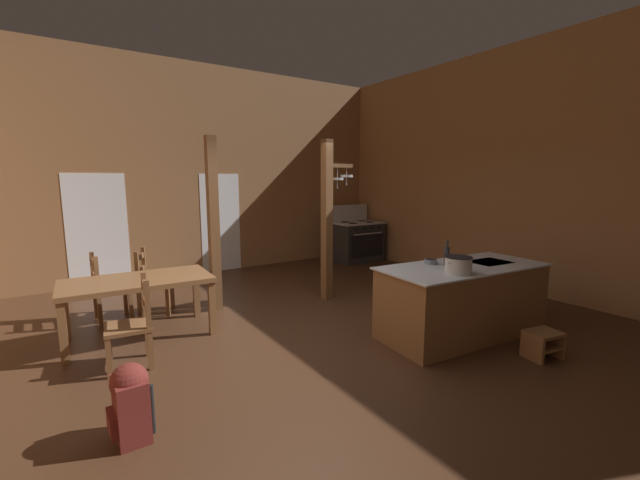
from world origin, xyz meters
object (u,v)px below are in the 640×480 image
Objects in this scene: dining_table at (138,286)px; mixing_bowl_on_counter at (431,262)px; ladderback_chair_by_post at (108,289)px; ladderback_chair_at_table_end at (152,283)px; ladderback_chair_near_window at (133,324)px; backpack at (130,400)px; stove_range at (357,241)px; bottle_tall_on_counter at (447,256)px; stockpot_on_counter at (458,265)px; kitchen_island at (462,300)px; step_stool at (543,342)px.

mixing_bowl_on_counter is at bearing -30.76° from dining_table.
ladderback_chair_by_post reaches higher than mixing_bowl_on_counter.
ladderback_chair_at_table_end is (0.31, 0.87, -0.20)m from dining_table.
ladderback_chair_near_window and ladderback_chair_by_post have the same top height.
ladderback_chair_by_post reaches higher than backpack.
mixing_bowl_on_counter is (-2.05, -4.02, 0.43)m from stove_range.
bottle_tall_on_counter is (0.09, -0.17, 0.10)m from mixing_bowl_on_counter.
ladderback_chair_at_table_end is 4.24m from stockpot_on_counter.
stockpot_on_counter is at bearing -115.80° from stove_range.
kitchen_island is 5.93× the size of stockpot_on_counter.
stove_range is 5.61m from dining_table.
stove_range is 8.18× the size of mixing_bowl_on_counter.
ladderback_chair_at_table_end is at bearing 70.21° from dining_table.
kitchen_island is at bearing 28.85° from stockpot_on_counter.
step_stool is at bearing -14.04° from backpack.
step_stool is at bearing -107.01° from stove_range.
step_stool is 0.23× the size of dining_table.
bottle_tall_on_counter is at bearing -63.75° from mixing_bowl_on_counter.
dining_table is 2.91× the size of backpack.
backpack is at bearing -99.96° from ladderback_chair_near_window.
kitchen_island is at bearing -34.34° from bottle_tall_on_counter.
step_stool is 0.68× the size of backpack.
dining_table is 0.91m from ladderback_chair_by_post.
step_stool is 0.43× the size of ladderback_chair_by_post.
bottle_tall_on_counter is (3.21, -2.03, 0.36)m from dining_table.
ladderback_chair_near_window reaches higher than kitchen_island.
kitchen_island reaches higher than step_stool.
ladderback_chair_by_post is (-0.26, 0.85, -0.20)m from dining_table.
backpack is (-0.23, -1.29, -0.14)m from ladderback_chair_near_window.
dining_table reaches higher than backpack.
bottle_tall_on_counter reaches higher than ladderback_chair_near_window.
ladderback_chair_at_table_end is 3.05m from backpack.
mixing_bowl_on_counter is 0.21m from bottle_tall_on_counter.
bottle_tall_on_counter is (3.40, -1.23, 0.56)m from ladderback_chair_near_window.
stockpot_on_counter is (-0.59, 0.71, 0.81)m from step_stool.
ladderback_chair_by_post is (-0.07, 1.66, 0.00)m from ladderback_chair_near_window.
bottle_tall_on_counter is at bearing -115.08° from stove_range.
backpack is at bearing -179.05° from bottle_tall_on_counter.
dining_table is 2.16m from backpack.
ladderback_chair_near_window reaches higher than mixing_bowl_on_counter.
stove_range reaches higher than dining_table.
stockpot_on_counter is (-0.41, -0.23, 0.54)m from kitchen_island.
stove_range is 1.39× the size of ladderback_chair_at_table_end.
stove_range is at bearing 64.20° from stockpot_on_counter.
ladderback_chair_near_window and ladderback_chair_at_table_end have the same top height.
bottle_tall_on_counter is at bearing -19.85° from ladderback_chair_near_window.
stockpot_on_counter reaches higher than backpack.
ladderback_chair_near_window is at bearing 153.59° from stockpot_on_counter.
ladderback_chair_near_window is 1.31m from backpack.
mixing_bowl_on_counter is at bearing 116.25° from bottle_tall_on_counter.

